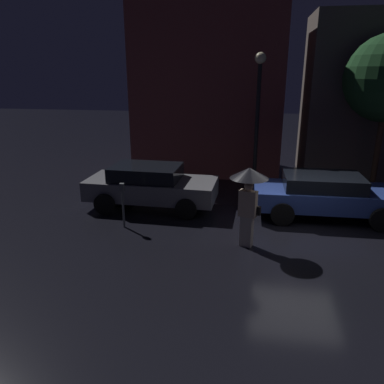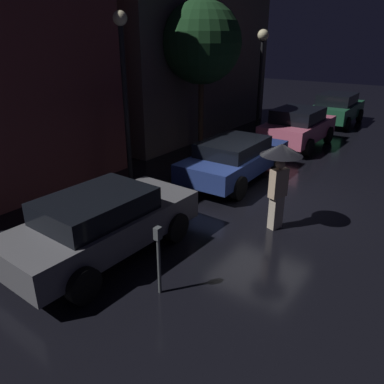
% 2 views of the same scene
% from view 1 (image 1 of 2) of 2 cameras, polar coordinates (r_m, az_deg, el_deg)
% --- Properties ---
extents(ground_plane, '(60.00, 60.00, 0.00)m').
position_cam_1_polar(ground_plane, '(10.60, 16.05, -6.23)').
color(ground_plane, black).
extents(building_facade_left, '(6.06, 3.00, 6.95)m').
position_cam_1_polar(building_facade_left, '(16.25, 2.54, 15.40)').
color(building_facade_left, brown).
rests_on(building_facade_left, ground).
extents(parked_car_grey, '(4.15, 1.90, 1.37)m').
position_cam_1_polar(parked_car_grey, '(12.03, -6.35, 1.04)').
color(parked_car_grey, slate).
rests_on(parked_car_grey, ground).
extents(parked_car_blue, '(4.34, 1.95, 1.31)m').
position_cam_1_polar(parked_car_blue, '(11.85, 19.73, -0.32)').
color(parked_car_blue, navy).
rests_on(parked_car_blue, ground).
extents(pedestrian_with_umbrella, '(0.94, 0.94, 2.04)m').
position_cam_1_polar(pedestrian_with_umbrella, '(9.11, 8.64, 0.70)').
color(pedestrian_with_umbrella, beige).
rests_on(pedestrian_with_umbrella, ground).
extents(parking_meter, '(0.12, 0.10, 1.29)m').
position_cam_1_polar(parking_meter, '(10.54, -10.50, -1.27)').
color(parking_meter, '#4C5154').
rests_on(parking_meter, ground).
extents(street_lamp_near, '(0.38, 0.38, 4.81)m').
position_cam_1_polar(street_lamp_near, '(13.57, 10.03, 13.32)').
color(street_lamp_near, black).
rests_on(street_lamp_near, ground).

